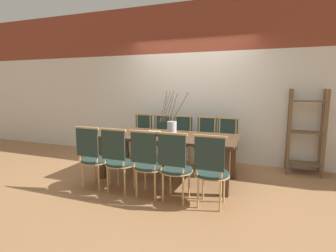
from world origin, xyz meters
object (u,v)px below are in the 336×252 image
(vase_centerpiece, at_px, (172,128))
(book_stack, at_px, (154,133))
(dining_table, at_px, (168,141))
(chair_near_center, at_px, (148,162))
(shelving_rack, at_px, (306,132))
(chair_far_center, at_px, (181,140))

(vase_centerpiece, xyz_separation_m, book_stack, (-0.33, 0.02, -0.11))
(book_stack, bearing_deg, vase_centerpiece, -3.01)
(dining_table, relative_size, vase_centerpiece, 3.10)
(chair_near_center, relative_size, shelving_rack, 0.65)
(chair_far_center, xyz_separation_m, vase_centerpiece, (0.12, -0.87, 0.37))
(chair_far_center, height_order, book_stack, chair_far_center)
(chair_near_center, height_order, chair_far_center, same)
(vase_centerpiece, relative_size, shelving_rack, 0.49)
(dining_table, bearing_deg, vase_centerpiece, -37.94)
(chair_near_center, bearing_deg, shelving_rack, 41.32)
(chair_far_center, distance_m, book_stack, 0.91)
(chair_far_center, bearing_deg, book_stack, 76.69)
(dining_table, bearing_deg, shelving_rack, 26.79)
(chair_near_center, height_order, vase_centerpiece, vase_centerpiece)
(shelving_rack, bearing_deg, chair_near_center, -138.68)
(book_stack, xyz_separation_m, shelving_rack, (2.39, 1.14, -0.03))
(dining_table, relative_size, chair_far_center, 2.33)
(dining_table, relative_size, book_stack, 9.45)
(dining_table, height_order, book_stack, book_stack)
(chair_far_center, bearing_deg, vase_centerpiece, 98.17)
(dining_table, height_order, chair_near_center, chair_near_center)
(chair_near_center, bearing_deg, vase_centerpiece, 83.50)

